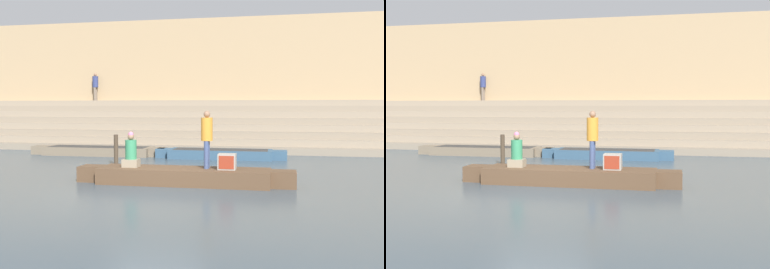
% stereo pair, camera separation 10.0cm
% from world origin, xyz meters
% --- Properties ---
extents(ground_plane, '(120.00, 120.00, 0.00)m').
position_xyz_m(ground_plane, '(0.00, 0.00, 0.00)').
color(ground_plane, '#3D4C56').
extents(ghat_steps, '(36.00, 5.25, 2.59)m').
position_xyz_m(ghat_steps, '(0.00, 13.22, 0.92)').
color(ghat_steps, gray).
rests_on(ghat_steps, ground).
extents(back_wall, '(34.20, 1.28, 7.38)m').
position_xyz_m(back_wall, '(0.00, 15.67, 3.66)').
color(back_wall, tan).
rests_on(back_wall, ground).
extents(rowboat_main, '(6.33, 1.36, 0.46)m').
position_xyz_m(rowboat_main, '(0.46, 1.51, 0.24)').
color(rowboat_main, brown).
rests_on(rowboat_main, ground).
extents(person_standing, '(0.33, 0.33, 1.65)m').
position_xyz_m(person_standing, '(1.11, 1.62, 1.41)').
color(person_standing, '#3D4C75').
rests_on(person_standing, rowboat_main).
extents(person_rowing, '(0.47, 0.37, 1.04)m').
position_xyz_m(person_rowing, '(-1.12, 1.46, 0.87)').
color(person_rowing, gray).
rests_on(person_rowing, rowboat_main).
extents(tv_set, '(0.50, 0.40, 0.45)m').
position_xyz_m(tv_set, '(1.72, 1.49, 0.68)').
color(tv_set, '#9E998E').
rests_on(tv_set, rowboat_main).
extents(moored_boat_shore, '(6.39, 1.31, 0.39)m').
position_xyz_m(moored_boat_shore, '(-5.04, 8.25, 0.21)').
color(moored_boat_shore, '#756651').
rests_on(moored_boat_shore, ground).
extents(moored_boat_distant, '(5.61, 1.31, 0.39)m').
position_xyz_m(moored_boat_distant, '(0.65, 8.01, 0.21)').
color(moored_boat_distant, '#33516B').
rests_on(moored_boat_distant, ground).
extents(mooring_post, '(0.16, 0.16, 1.19)m').
position_xyz_m(mooring_post, '(-2.84, 4.75, 0.59)').
color(mooring_post, '#473828').
rests_on(mooring_post, ground).
extents(person_on_steps, '(0.35, 0.35, 1.66)m').
position_xyz_m(person_on_steps, '(-7.95, 14.75, 3.55)').
color(person_on_steps, '#756656').
rests_on(person_on_steps, ghat_steps).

